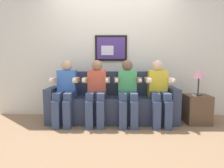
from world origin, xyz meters
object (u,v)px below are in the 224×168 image
Objects in this scene: person_left_center at (96,89)px; side_table_right at (197,109)px; person_leftmost at (66,89)px; spare_remote_on_table at (194,95)px; couch at (112,104)px; table_lamp at (199,75)px; person_rightmost at (159,89)px; person_right_center at (128,89)px.

side_table_right is (1.77, 0.06, -0.36)m from person_left_center.
side_table_right is at bearing 1.53° from person_leftmost.
person_left_center reaches higher than spare_remote_on_table.
couch reaches higher than side_table_right.
table_lamp is at bearing 29.08° from spare_remote_on_table.
side_table_right is 1.09× the size of table_lamp.
person_left_center is 1.80m from side_table_right.
couch is at bearing 174.87° from table_lamp.
person_left_center is at bearing -178.01° from side_table_right.
spare_remote_on_table is at bearing -7.58° from couch.
spare_remote_on_table is at bearing -0.61° from person_left_center.
side_table_right is (1.50, -0.11, -0.06)m from couch.
side_table_right is (0.69, 0.06, -0.36)m from person_rightmost.
table_lamp is at bearing 0.86° from person_leftmost.
person_leftmost and person_left_center have the same top height.
side_table_right is at bearing -4.09° from couch.
person_rightmost reaches higher than spare_remote_on_table.
person_left_center is (-0.27, -0.17, 0.29)m from couch.
person_leftmost and person_rightmost have the same top height.
person_left_center is at bearing 180.00° from person_right_center.
person_right_center reaches higher than table_lamp.
person_rightmost reaches higher than couch.
spare_remote_on_table is (1.67, -0.02, -0.10)m from person_left_center.
person_leftmost is at bearing -168.19° from couch.
couch is 2.07× the size of person_right_center.
person_leftmost is 2.41× the size of table_lamp.
person_left_center is 1.78m from table_lamp.
person_leftmost is 1.07m from person_right_center.
person_left_center is at bearing 0.00° from person_leftmost.
person_rightmost is at bearing -174.92° from side_table_right.
couch is at bearing 11.81° from person_leftmost.
person_right_center is at bearing 180.00° from person_rightmost.
person_right_center is 2.41× the size of table_lamp.
person_right_center is 1.25m from table_lamp.
couch is at bearing 175.91° from side_table_right.
person_left_center is (0.54, 0.00, 0.00)m from person_leftmost.
person_leftmost is at bearing 180.00° from person_rightmost.
couch is 0.43m from person_left_center.
person_left_center is 0.54m from person_right_center.
person_right_center reaches higher than couch.
person_right_center is 0.54m from person_rightmost.
person_right_center is 2.22× the size of side_table_right.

